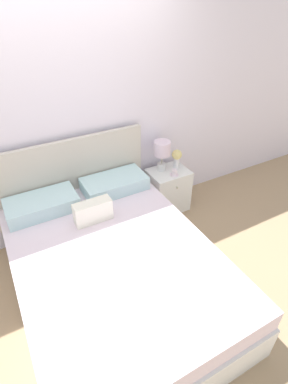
# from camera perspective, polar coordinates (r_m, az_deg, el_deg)

# --- Properties ---
(ground_plane) EXTENTS (12.00, 12.00, 0.00)m
(ground_plane) POSITION_cam_1_polar(r_m,az_deg,el_deg) (3.63, -12.19, -6.23)
(ground_plane) COLOR tan
(wall_back) EXTENTS (8.00, 0.06, 2.60)m
(wall_back) POSITION_cam_1_polar(r_m,az_deg,el_deg) (3.03, -15.70, 13.46)
(wall_back) COLOR white
(wall_back) RESTS_ON ground_plane
(bed) EXTENTS (1.60, 2.15, 1.11)m
(bed) POSITION_cam_1_polar(r_m,az_deg,el_deg) (2.74, -6.10, -13.83)
(bed) COLOR white
(bed) RESTS_ON ground_plane
(nightstand) EXTENTS (0.46, 0.39, 0.53)m
(nightstand) POSITION_cam_1_polar(r_m,az_deg,el_deg) (3.67, 4.54, 0.39)
(nightstand) COLOR white
(nightstand) RESTS_ON ground_plane
(table_lamp) EXTENTS (0.19, 0.19, 0.36)m
(table_lamp) POSITION_cam_1_polar(r_m,az_deg,el_deg) (3.43, 3.46, 7.86)
(table_lamp) COLOR white
(table_lamp) RESTS_ON nightstand
(flower_vase) EXTENTS (0.12, 0.12, 0.24)m
(flower_vase) POSITION_cam_1_polar(r_m,az_deg,el_deg) (3.51, 6.27, 6.66)
(flower_vase) COLOR white
(flower_vase) RESTS_ON nightstand
(teacup) EXTENTS (0.10, 0.10, 0.07)m
(teacup) POSITION_cam_1_polar(r_m,az_deg,el_deg) (3.45, 5.79, 3.68)
(teacup) COLOR white
(teacup) RESTS_ON nightstand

